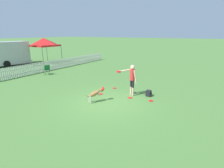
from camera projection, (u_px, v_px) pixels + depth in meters
name	position (u px, v px, depth m)	size (l,w,h in m)	color
ground_plane	(106.00, 102.00, 9.02)	(240.00, 240.00, 0.00)	#4C7A38
handler_person	(132.00, 76.00, 9.74)	(0.81, 1.03, 1.76)	beige
leaping_dog	(96.00, 93.00, 8.97)	(0.99, 0.68, 0.75)	olive
frisbee_near_handler	(114.00, 88.00, 11.31)	(0.24, 0.24, 0.02)	red
frisbee_near_dog	(101.00, 94.00, 10.23)	(0.24, 0.24, 0.02)	red
frisbee_midfield	(151.00, 101.00, 9.20)	(0.24, 0.24, 0.02)	red
frisbee_far_scatter	(130.00, 98.00, 9.63)	(0.24, 0.24, 0.02)	red
backpack_on_grass	(149.00, 93.00, 9.87)	(0.27, 0.29, 0.34)	black
picket_fence	(8.00, 73.00, 13.41)	(24.70, 0.04, 0.94)	silver
folding_chair_center	(47.00, 69.00, 14.87)	(0.58, 0.60, 0.85)	#333338
canopy_tent_main	(44.00, 42.00, 20.13)	(2.70, 2.70, 2.92)	#333338
equipment_trailer	(7.00, 53.00, 18.90)	(5.03, 2.56, 2.56)	#B7B7B7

